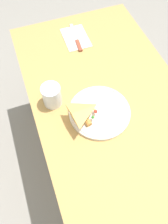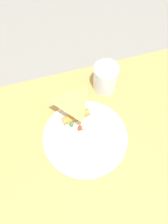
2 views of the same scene
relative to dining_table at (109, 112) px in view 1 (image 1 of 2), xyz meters
name	(u,v)px [view 1 (image 1 of 2)]	position (x,y,z in m)	size (l,w,h in m)	color
ground_plane	(101,154)	(0.00, 0.00, -0.62)	(6.00, 6.00, 0.00)	gray
dining_table	(109,112)	(0.00, 0.00, 0.00)	(1.26, 0.70, 0.72)	tan
plate_pizza	(99,112)	(-0.04, 0.08, 0.12)	(0.27, 0.27, 0.05)	silver
milk_glass	(52,96)	(0.08, 0.25, 0.15)	(0.08, 0.08, 0.10)	white
napkin_folded	(76,38)	(0.44, 0.02, 0.11)	(0.19, 0.13, 0.00)	silver
butter_knife	(76,38)	(0.43, 0.02, 0.11)	(0.22, 0.04, 0.01)	#99422D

